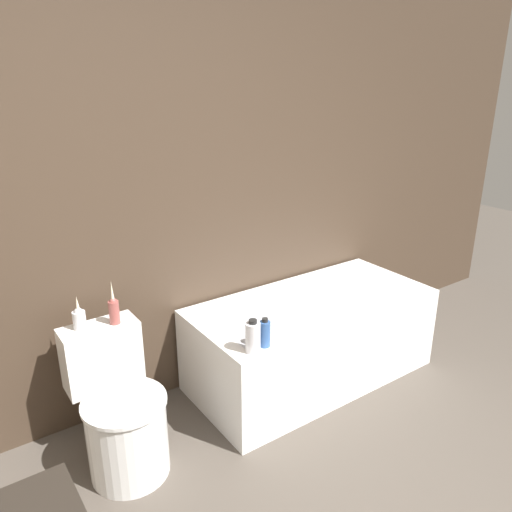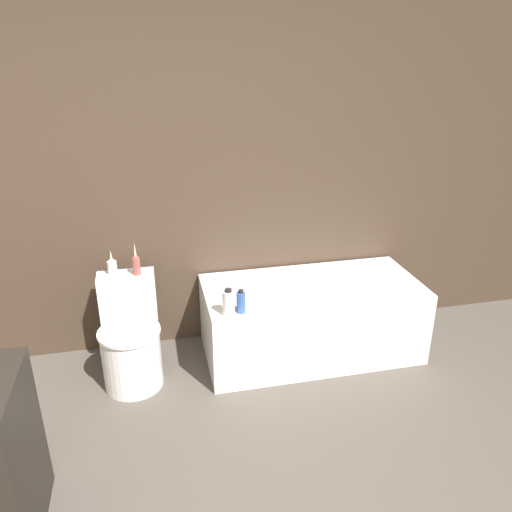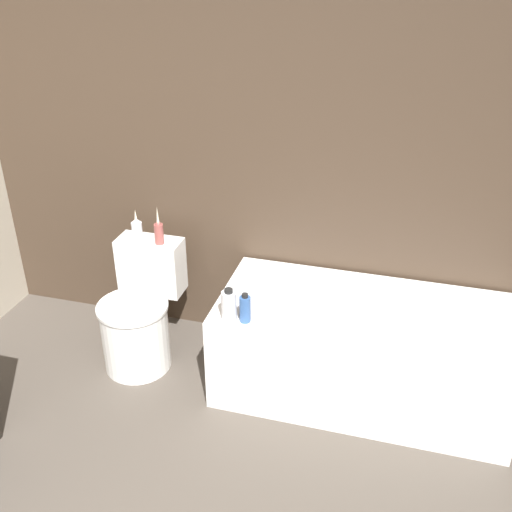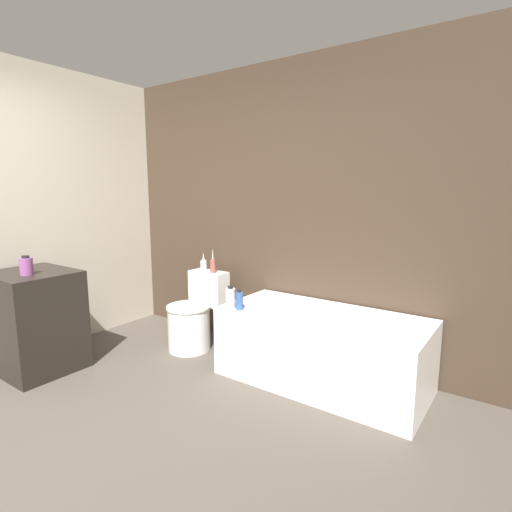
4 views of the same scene
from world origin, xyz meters
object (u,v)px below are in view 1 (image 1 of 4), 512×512
at_px(bathtub, 311,338).
at_px(shampoo_bottle_short, 265,333).
at_px(toilet, 121,414).
at_px(vase_silver, 114,309).
at_px(shampoo_bottle_tall, 253,337).
at_px(vase_gold, 79,318).

xyz_separation_m(bathtub, shampoo_bottle_short, (-0.58, -0.29, 0.35)).
distance_m(toilet, vase_silver, 0.52).
bearing_deg(shampoo_bottle_tall, bathtub, 23.83).
distance_m(vase_gold, shampoo_bottle_tall, 0.87).
bearing_deg(shampoo_bottle_short, vase_silver, 146.95).
relative_size(bathtub, shampoo_bottle_tall, 8.60).
bearing_deg(vase_silver, toilet, -113.79).
height_order(toilet, vase_silver, vase_silver).
xyz_separation_m(vase_gold, shampoo_bottle_short, (0.80, -0.46, -0.13)).
bearing_deg(vase_gold, shampoo_bottle_tall, -33.16).
bearing_deg(toilet, shampoo_bottle_short, -17.86).
bearing_deg(shampoo_bottle_tall, vase_gold, 146.84).
relative_size(vase_silver, shampoo_bottle_tall, 1.28).
distance_m(toilet, shampoo_bottle_tall, 0.77).
bearing_deg(shampoo_bottle_short, vase_gold, 150.08).
bearing_deg(shampoo_bottle_short, toilet, 162.14).
xyz_separation_m(toilet, vase_silver, (0.08, 0.18, 0.48)).
bearing_deg(bathtub, vase_gold, 172.69).
relative_size(bathtub, shampoo_bottle_short, 9.63).
xyz_separation_m(vase_gold, shampoo_bottle_tall, (0.72, -0.47, -0.12)).
height_order(vase_silver, shampoo_bottle_tall, vase_silver).
relative_size(vase_gold, shampoo_bottle_short, 1.08).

